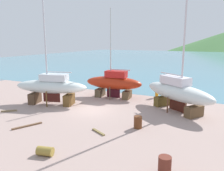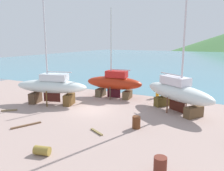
{
  "view_description": "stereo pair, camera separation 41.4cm",
  "coord_description": "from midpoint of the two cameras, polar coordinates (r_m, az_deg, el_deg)",
  "views": [
    {
      "loc": [
        10.95,
        -17.71,
        6.56
      ],
      "look_at": [
        0.74,
        2.88,
        1.93
      ],
      "focal_mm": 36.35,
      "sensor_mm": 36.0,
      "label": 1
    },
    {
      "loc": [
        11.32,
        -17.53,
        6.56
      ],
      "look_at": [
        0.74,
        2.88,
        1.93
      ],
      "focal_mm": 36.35,
      "sensor_mm": 36.0,
      "label": 2
    }
  ],
  "objects": [
    {
      "name": "barrel_tipped_left",
      "position": [
        17.41,
        5.85,
        -9.17
      ],
      "size": [
        0.86,
        0.86,
        0.93
      ],
      "primitive_type": "cylinder",
      "rotation": [
        0.0,
        0.0,
        0.62
      ],
      "color": "#592D16",
      "rests_on": "ground"
    },
    {
      "name": "barrel_rust_near",
      "position": [
        12.09,
        12.1,
        -19.11
      ],
      "size": [
        0.92,
        0.92,
        0.95
      ],
      "primitive_type": "cylinder",
      "rotation": [
        0.0,
        0.0,
        0.7
      ],
      "color": "maroon",
      "rests_on": "ground"
    },
    {
      "name": "sailboat_small_center",
      "position": [
        24.18,
        -15.48,
        -0.21
      ],
      "size": [
        7.9,
        4.08,
        13.25
      ],
      "rotation": [
        0.0,
        0.0,
        3.42
      ],
      "color": "brown",
      "rests_on": "ground"
    },
    {
      "name": "ground_plane",
      "position": [
        19.54,
        -10.34,
        -8.42
      ],
      "size": [
        43.04,
        43.04,
        0.0
      ],
      "primitive_type": "plane",
      "color": "#A58B82"
    },
    {
      "name": "sea_water",
      "position": [
        83.52,
        18.73,
        6.28
      ],
      "size": [
        131.57,
        114.2,
        0.01
      ],
      "primitive_type": "cube",
      "color": "teal",
      "rests_on": "ground"
    },
    {
      "name": "worker",
      "position": [
        26.71,
        10.81,
        -1.17
      ],
      "size": [
        0.47,
        0.29,
        1.64
      ],
      "rotation": [
        0.0,
        0.0,
        1.44
      ],
      "color": "orange",
      "rests_on": "ground"
    },
    {
      "name": "timber_short_cross",
      "position": [
        16.71,
        -4.15,
        -11.58
      ],
      "size": [
        1.36,
        0.8,
        0.1
      ],
      "primitive_type": "cube",
      "rotation": [
        0.0,
        0.0,
        2.67
      ],
      "color": "olive",
      "rests_on": "ground"
    },
    {
      "name": "sailboat_far_slipway",
      "position": [
        21.88,
        15.65,
        -1.5
      ],
      "size": [
        7.82,
        6.28,
        13.64
      ],
      "rotation": [
        0.0,
        0.0,
        -0.6
      ],
      "color": "brown",
      "rests_on": "ground"
    },
    {
      "name": "timber_long_fore",
      "position": [
        18.98,
        -21.14,
        -9.46
      ],
      "size": [
        1.14,
        2.17,
        0.11
      ],
      "primitive_type": "cube",
      "rotation": [
        0.0,
        0.0,
        1.13
      ],
      "color": "brown",
      "rests_on": "ground"
    },
    {
      "name": "barrel_tipped_right",
      "position": [
        14.19,
        -17.3,
        -15.49
      ],
      "size": [
        1.03,
        0.75,
        0.53
      ],
      "primitive_type": "cylinder",
      "rotation": [
        1.57,
        0.0,
        4.96
      ],
      "color": "olive",
      "rests_on": "ground"
    },
    {
      "name": "sailboat_mid_port",
      "position": [
        26.07,
        -0.06,
        0.71
      ],
      "size": [
        6.84,
        2.6,
        10.05
      ],
      "rotation": [
        0.0,
        0.0,
        3.23
      ],
      "color": "brown",
      "rests_on": "ground"
    },
    {
      "name": "timber_plank_far",
      "position": [
        23.38,
        -24.96,
        -5.81
      ],
      "size": [
        1.17,
        1.02,
        0.15
      ],
      "primitive_type": "cube",
      "rotation": [
        0.0,
        0.0,
        0.7
      ],
      "color": "#816B4C",
      "rests_on": "ground"
    }
  ]
}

